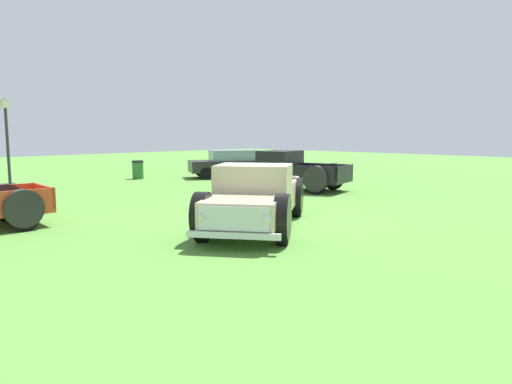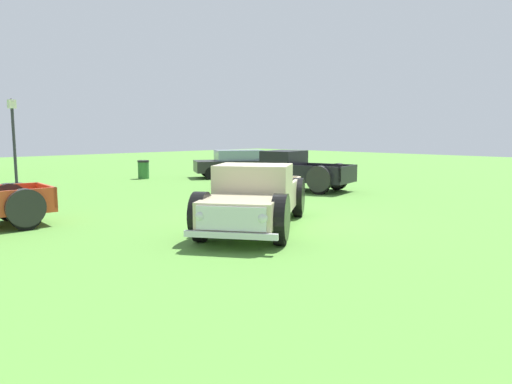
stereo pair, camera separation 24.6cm
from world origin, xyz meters
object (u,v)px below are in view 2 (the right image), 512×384
pickup_truck_foreground (253,199)px  pickup_truck_behind_right (283,171)px  sedan_distant_b (237,163)px  trash_can (143,169)px  lamp_post_near (14,142)px

pickup_truck_foreground → pickup_truck_behind_right: bearing=37.1°
pickup_truck_foreground → pickup_truck_behind_right: (6.93, 5.24, 0.00)m
sedan_distant_b → trash_can: (-3.91, 2.88, -0.28)m
pickup_truck_behind_right → pickup_truck_foreground: bearing=-142.9°
pickup_truck_behind_right → sedan_distant_b: 5.52m
sedan_distant_b → lamp_post_near: (-10.10, 2.85, 1.24)m
pickup_truck_behind_right → trash_can: 8.21m
pickup_truck_behind_right → trash_can: size_ratio=5.87×
pickup_truck_foreground → trash_can: bearing=69.0°
lamp_post_near → trash_can: (6.19, 0.03, -1.52)m
sedan_distant_b → trash_can: size_ratio=4.88×
lamp_post_near → sedan_distant_b: bearing=-15.7°
pickup_truck_foreground → sedan_distant_b: bearing=49.0°
pickup_truck_foreground → pickup_truck_behind_right: 8.68m
sedan_distant_b → trash_can: sedan_distant_b is taller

